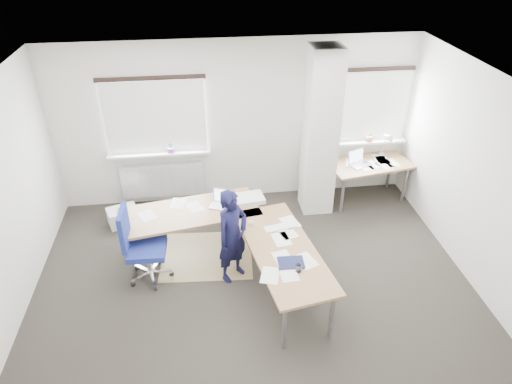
{
  "coord_description": "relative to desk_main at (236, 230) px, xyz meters",
  "views": [
    {
      "loc": [
        -0.57,
        -4.52,
        4.45
      ],
      "look_at": [
        0.13,
        0.9,
        1.04
      ],
      "focal_mm": 32.0,
      "sensor_mm": 36.0,
      "label": 1
    }
  ],
  "objects": [
    {
      "name": "floor_mat",
      "position": [
        -0.43,
        0.35,
        -0.69
      ],
      "size": [
        1.41,
        1.22,
        0.01
      ],
      "primitive_type": "cube",
      "rotation": [
        0.0,
        0.0,
        -0.07
      ],
      "color": "#968052",
      "rests_on": "ground"
    },
    {
      "name": "task_chair",
      "position": [
        -1.27,
        -0.03,
        -0.37
      ],
      "size": [
        0.63,
        0.62,
        1.15
      ],
      "rotation": [
        0.0,
        0.0,
        -0.04
      ],
      "color": "navy",
      "rests_on": "ground"
    },
    {
      "name": "room_shell",
      "position": [
        0.38,
        -0.05,
        1.05
      ],
      "size": [
        6.04,
        5.04,
        2.82
      ],
      "color": "silver",
      "rests_on": "ground"
    },
    {
      "name": "desk_main",
      "position": [
        0.0,
        0.0,
        0.0
      ],
      "size": [
        2.82,
        2.63,
        0.96
      ],
      "rotation": [
        0.0,
        0.0,
        0.17
      ],
      "color": "olive",
      "rests_on": "ground"
    },
    {
      "name": "person",
      "position": [
        -0.07,
        -0.14,
        0.0
      ],
      "size": [
        0.6,
        0.58,
        1.39
      ],
      "primitive_type": "imported",
      "rotation": [
        0.0,
        0.0,
        0.7
      ],
      "color": "black",
      "rests_on": "ground"
    },
    {
      "name": "desk_side",
      "position": [
        2.45,
        1.56,
        -0.01
      ],
      "size": [
        1.5,
        0.93,
        1.22
      ],
      "rotation": [
        0.0,
        0.0,
        0.17
      ],
      "color": "olive",
      "rests_on": "ground"
    },
    {
      "name": "ground",
      "position": [
        0.19,
        -0.51,
        -0.69
      ],
      "size": [
        6.0,
        6.0,
        0.0
      ],
      "primitive_type": "plane",
      "color": "black",
      "rests_on": "ground"
    },
    {
      "name": "white_crate",
      "position": [
        -1.76,
        1.35,
        -0.55
      ],
      "size": [
        0.55,
        0.47,
        0.28
      ],
      "primitive_type": "cube",
      "rotation": [
        0.0,
        0.0,
        0.35
      ],
      "color": "white",
      "rests_on": "ground"
    }
  ]
}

